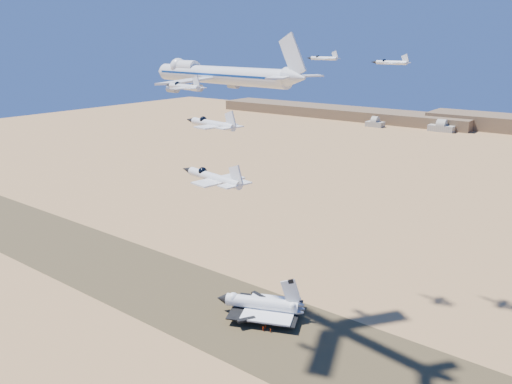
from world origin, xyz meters
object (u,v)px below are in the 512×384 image
Objects in this scene: chase_jet_d at (323,58)px; chase_jet_e at (391,62)px; crew_a at (270,331)px; chase_jet_a at (183,87)px; shuttle at (261,305)px; chase_jet_b at (212,124)px; carrier_747 at (215,75)px; crew_c at (263,329)px; crew_b at (266,326)px; chase_jet_c at (213,177)px.

chase_jet_d reaches higher than chase_jet_e.
chase_jet_e reaches higher than crew_a.
chase_jet_a is at bearing -170.03° from crew_a.
chase_jet_b is at bearing -84.24° from shuttle.
carrier_747 reaches higher than crew_a.
chase_jet_d is at bearing 76.50° from carrier_747.
carrier_747 is 69.84m from chase_jet_e.
chase_jet_b is at bearing -66.77° from chase_jet_d.
chase_jet_a is 106.95m from chase_jet_e.
crew_c is 106.29m from chase_jet_d.
carrier_747 is 93.96m from crew_b.
crew_c is at bearing 131.18° from chase_jet_c.
crew_b is at bearing 126.16° from chase_jet_b.
crew_c is at bearing 163.47° from crew_b.
chase_jet_c is 1.03× the size of chase_jet_d.
shuttle is 2.24× the size of chase_jet_b.
chase_jet_b reaches higher than crew_c.
carrier_747 is at bearing 135.07° from chase_jet_a.
shuttle is 2.32× the size of chase_jet_c.
crew_c is 112.61m from chase_jet_e.
crew_a is at bearing 124.28° from chase_jet_b.
crew_b is at bearing 10.86° from carrier_747.
crew_b is at bearing -28.34° from crew_c.
crew_b is 1.07× the size of crew_c.
chase_jet_e is at bearing 111.72° from chase_jet_c.
carrier_747 is 77.99m from chase_jet_b.
chase_jet_a is 0.86× the size of chase_jet_b.
crew_b is 108.82m from chase_jet_b.
chase_jet_c is (42.32, -75.88, 81.59)m from crew_a.
chase_jet_b is at bearing -172.31° from crew_b.
crew_b is 0.12× the size of chase_jet_b.
chase_jet_c is (32.43, -26.40, -10.77)m from chase_jet_a.
shuttle is at bearing 119.28° from chase_jet_a.
chase_jet_c reaches higher than crew_b.
crew_a is 3.05m from crew_b.
chase_jet_c is (67.11, -75.99, -9.94)m from carrier_747.
crew_a is (24.80, -0.11, -91.54)m from carrier_747.
chase_jet_c is at bearing -40.13° from carrier_747.
chase_jet_c is (15.83, -17.46, -4.86)m from chase_jet_b.
chase_jet_d is (2.88, 36.21, 92.63)m from shuttle.
chase_jet_e is at bearing -47.53° from crew_c.
chase_jet_e is at bearing 63.51° from carrier_747.
chase_jet_c is at bearing -179.39° from crew_c.
crew_b is 1.82m from crew_c.
shuttle is at bearing 132.22° from chase_jet_c.
crew_b is at bearing -79.26° from chase_jet_d.
chase_jet_a is 0.90× the size of chase_jet_c.
chase_jet_c is (45.18, -76.93, 81.41)m from crew_b.
chase_jet_a is at bearing -84.49° from chase_jet_e.
crew_c is 0.11× the size of chase_jet_b.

